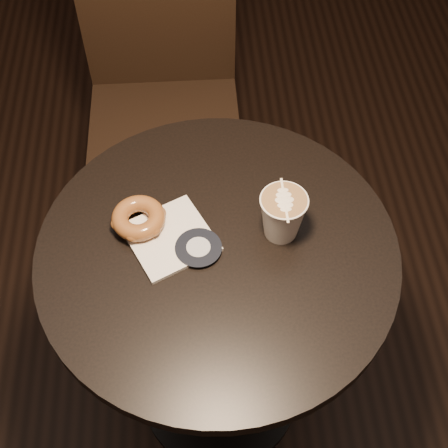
% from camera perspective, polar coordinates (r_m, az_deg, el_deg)
% --- Properties ---
extents(cafe_table, '(0.70, 0.70, 0.75)m').
position_cam_1_polar(cafe_table, '(1.36, -0.55, -6.83)').
color(cafe_table, black).
rests_on(cafe_table, ground).
extents(chair, '(0.42, 0.42, 1.06)m').
position_cam_1_polar(chair, '(1.78, -5.75, 13.64)').
color(chair, black).
rests_on(chair, ground).
extents(pastry_bag, '(0.20, 0.20, 0.01)m').
position_cam_1_polar(pastry_bag, '(1.21, -4.94, -1.25)').
color(pastry_bag, white).
rests_on(pastry_bag, cafe_table).
extents(doughnut, '(0.11, 0.11, 0.03)m').
position_cam_1_polar(doughnut, '(1.22, -7.82, 0.55)').
color(doughnut, brown).
rests_on(doughnut, pastry_bag).
extents(latte_cup, '(0.09, 0.09, 0.10)m').
position_cam_1_polar(latte_cup, '(1.18, 5.35, 0.73)').
color(latte_cup, white).
rests_on(latte_cup, cafe_table).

